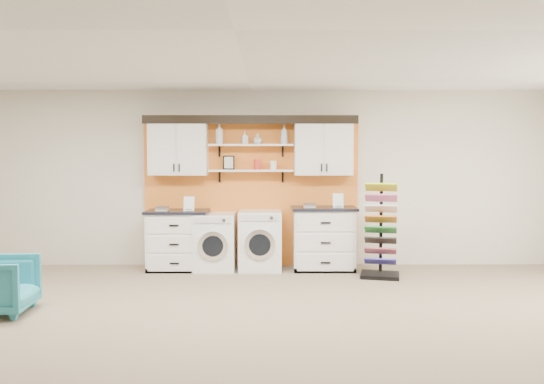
{
  "coord_description": "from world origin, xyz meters",
  "views": [
    {
      "loc": [
        0.3,
        -4.49,
        1.74
      ],
      "look_at": [
        0.33,
        2.3,
        1.29
      ],
      "focal_mm": 35.0,
      "sensor_mm": 36.0,
      "label": 1
    }
  ],
  "objects_px": {
    "base_cabinet_right": "(324,238)",
    "washer": "(215,241)",
    "armchair": "(0,285)",
    "dryer": "(260,240)",
    "base_cabinet_left": "(178,240)",
    "sample_rack": "(380,243)"
  },
  "relations": [
    {
      "from": "base_cabinet_right",
      "to": "washer",
      "type": "xyz_separation_m",
      "value": [
        -1.68,
        -0.0,
        -0.05
      ]
    },
    {
      "from": "base_cabinet_left",
      "to": "armchair",
      "type": "distance_m",
      "value": 2.81
    },
    {
      "from": "armchair",
      "to": "base_cabinet_right",
      "type": "bearing_deg",
      "value": -62.78
    },
    {
      "from": "base_cabinet_left",
      "to": "washer",
      "type": "relative_size",
      "value": 1.08
    },
    {
      "from": "washer",
      "to": "sample_rack",
      "type": "xyz_separation_m",
      "value": [
        2.46,
        -0.51,
        0.06
      ]
    },
    {
      "from": "washer",
      "to": "base_cabinet_left",
      "type": "bearing_deg",
      "value": 179.67
    },
    {
      "from": "dryer",
      "to": "base_cabinet_right",
      "type": "bearing_deg",
      "value": 0.2
    },
    {
      "from": "sample_rack",
      "to": "dryer",
      "type": "bearing_deg",
      "value": 177.34
    },
    {
      "from": "sample_rack",
      "to": "armchair",
      "type": "bearing_deg",
      "value": -145.07
    },
    {
      "from": "washer",
      "to": "armchair",
      "type": "relative_size",
      "value": 1.24
    },
    {
      "from": "base_cabinet_right",
      "to": "sample_rack",
      "type": "bearing_deg",
      "value": -33.5
    },
    {
      "from": "base_cabinet_left",
      "to": "base_cabinet_right",
      "type": "relative_size",
      "value": 0.95
    },
    {
      "from": "washer",
      "to": "armchair",
      "type": "xyz_separation_m",
      "value": [
        -2.16,
        -2.32,
        -0.12
      ]
    },
    {
      "from": "base_cabinet_left",
      "to": "dryer",
      "type": "height_order",
      "value": "base_cabinet_left"
    },
    {
      "from": "washer",
      "to": "sample_rack",
      "type": "bearing_deg",
      "value": -11.73
    },
    {
      "from": "dryer",
      "to": "washer",
      "type": "bearing_deg",
      "value": 180.0
    },
    {
      "from": "sample_rack",
      "to": "armchair",
      "type": "xyz_separation_m",
      "value": [
        -4.61,
        -1.81,
        -0.17
      ]
    },
    {
      "from": "base_cabinet_right",
      "to": "dryer",
      "type": "xyz_separation_m",
      "value": [
        -0.98,
        -0.0,
        -0.03
      ]
    },
    {
      "from": "base_cabinet_left",
      "to": "sample_rack",
      "type": "distance_m",
      "value": 3.08
    },
    {
      "from": "base_cabinet_left",
      "to": "base_cabinet_right",
      "type": "xyz_separation_m",
      "value": [
        2.26,
        -0.0,
        0.02
      ]
    },
    {
      "from": "dryer",
      "to": "sample_rack",
      "type": "distance_m",
      "value": 1.83
    },
    {
      "from": "base_cabinet_right",
      "to": "washer",
      "type": "bearing_deg",
      "value": -179.89
    }
  ]
}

